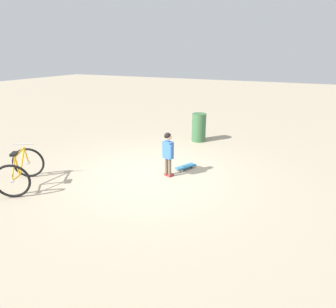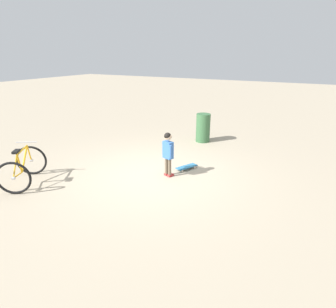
# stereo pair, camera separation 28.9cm
# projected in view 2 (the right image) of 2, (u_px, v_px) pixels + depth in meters

# --- Properties ---
(ground_plane) EXTENTS (50.00, 50.00, 0.00)m
(ground_plane) POSITION_uv_depth(u_px,v_px,m) (151.00, 174.00, 6.90)
(ground_plane) COLOR tan
(child_person) EXTENTS (0.30, 0.32, 1.06)m
(child_person) POSITION_uv_depth(u_px,v_px,m) (168.00, 150.00, 6.58)
(child_person) COLOR brown
(child_person) RESTS_ON ground
(skateboard) EXTENTS (0.42, 0.60, 0.07)m
(skateboard) POSITION_uv_depth(u_px,v_px,m) (187.00, 167.00, 7.17)
(skateboard) COLOR teal
(skateboard) RESTS_ON ground
(bicycle_near) EXTENTS (1.18, 1.28, 0.85)m
(bicycle_near) POSITION_uv_depth(u_px,v_px,m) (23.00, 168.00, 6.29)
(bicycle_near) COLOR black
(bicycle_near) RESTS_ON ground
(trash_bin) EXTENTS (0.45, 0.45, 0.91)m
(trash_bin) POSITION_uv_depth(u_px,v_px,m) (203.00, 128.00, 9.28)
(trash_bin) COLOR #38663D
(trash_bin) RESTS_ON ground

